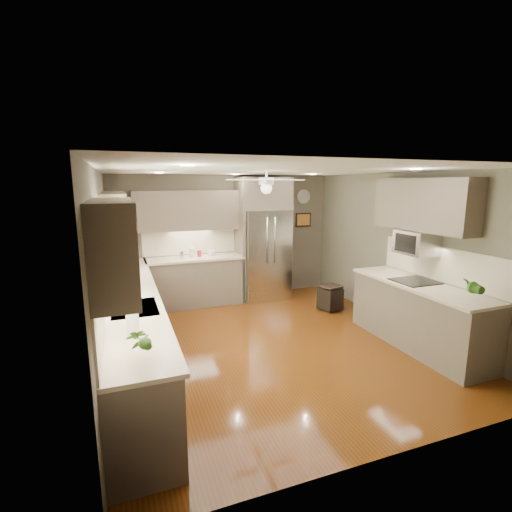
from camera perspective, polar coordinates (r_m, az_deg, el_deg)
floor at (r=5.66m, az=2.64°, el=-13.21°), size 5.00×5.00×0.00m
ceiling at (r=5.16m, az=2.89°, el=13.00°), size 5.00×5.00×0.00m
wall_back at (r=7.60m, az=-4.66°, el=2.89°), size 4.50×0.00×4.50m
wall_front at (r=3.21m, az=20.78°, el=-9.24°), size 4.50×0.00×4.50m
wall_left at (r=4.87m, az=-22.43°, el=-2.54°), size 0.00×5.00×5.00m
wall_right at (r=6.48m, az=21.40°, el=0.74°), size 0.00×5.00×5.00m
canister_b at (r=7.13m, az=-11.37°, el=0.22°), size 0.09×0.09×0.12m
canister_c at (r=7.17m, az=-9.80°, el=0.50°), size 0.14×0.14×0.19m
canister_d at (r=7.24m, az=-8.71°, el=0.39°), size 0.10×0.10×0.12m
soap_bottle at (r=4.80m, az=-20.15°, el=-5.08°), size 0.13×0.13×0.21m
potted_plant_left at (r=3.16m, az=-17.65°, el=-12.21°), size 0.20×0.16×0.33m
potted_plant_right at (r=5.17m, az=30.40°, el=-4.09°), size 0.21×0.18×0.34m
bowl at (r=7.29m, az=-6.78°, el=0.23°), size 0.26×0.26×0.05m
left_run at (r=5.23m, az=-18.48°, el=-10.15°), size 0.65×4.70×1.45m
back_run at (r=7.30m, az=-9.42°, el=-3.69°), size 1.85×0.65×1.45m
uppers at (r=5.62m, az=-7.07°, el=6.36°), size 4.50×4.70×0.95m
window at (r=4.32m, az=-22.53°, el=-0.13°), size 0.05×1.12×0.92m
sink at (r=4.47m, az=-18.19°, el=-7.98°), size 0.50×0.70×0.32m
refrigerator at (r=7.51m, az=1.22°, el=2.35°), size 1.06×0.75×2.45m
right_run at (r=5.88m, az=23.70°, el=-8.13°), size 0.70×2.20×1.45m
microwave at (r=5.89m, az=23.45°, el=1.91°), size 0.43×0.55×0.34m
ceiling_fan at (r=5.44m, az=1.61°, el=11.14°), size 1.18×1.18×0.32m
recessed_lights at (r=5.52m, az=0.82°, el=12.82°), size 2.84×3.14×0.01m
wall_clock at (r=8.16m, az=7.35°, el=9.04°), size 0.30×0.03×0.30m
framed_print at (r=8.19m, az=7.28°, el=5.54°), size 0.36×0.03×0.30m
stool at (r=7.08m, az=11.33°, el=-6.31°), size 0.43×0.43×0.45m
paper_towel at (r=3.63m, az=-18.47°, el=-9.55°), size 0.12×0.12×0.29m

